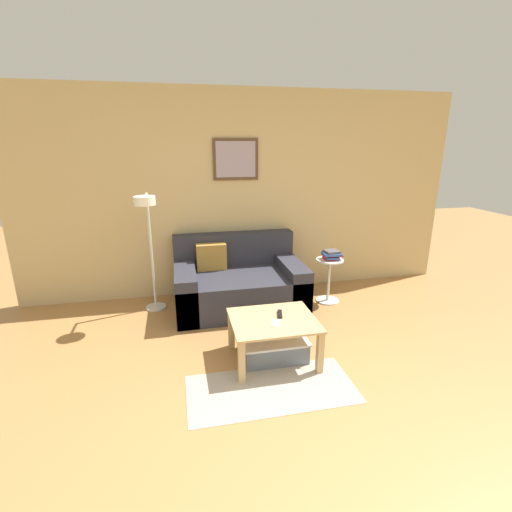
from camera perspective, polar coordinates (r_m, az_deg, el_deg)
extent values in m
plane|color=#A87542|center=(2.69, 11.72, -28.84)|extent=(16.00, 16.00, 0.00)
cube|color=tan|center=(4.78, -1.85, 9.37)|extent=(5.60, 0.06, 2.55)
cube|color=#513823|center=(4.68, -3.15, 14.63)|extent=(0.56, 0.02, 0.50)
cube|color=#A393A8|center=(4.67, -3.13, 14.63)|extent=(0.49, 0.01, 0.43)
cube|color=#A39989|center=(3.20, 2.38, -19.74)|extent=(1.36, 0.64, 0.01)
cube|color=#2D2D38|center=(4.49, -2.57, -5.24)|extent=(1.51, 0.99, 0.42)
cube|color=#2D2D38|center=(4.72, -3.44, 1.19)|extent=(1.51, 0.20, 0.40)
cube|color=#2D2D38|center=(4.42, -10.75, -5.10)|extent=(0.24, 0.99, 0.54)
cube|color=#2D2D38|center=(4.61, 5.24, -3.90)|extent=(0.24, 0.99, 0.54)
cube|color=#A87A33|center=(4.54, -6.87, -0.12)|extent=(0.36, 0.14, 0.32)
cube|color=tan|center=(3.37, 2.68, -9.84)|extent=(0.76, 0.64, 0.02)
cube|color=tan|center=(3.16, -2.24, -15.98)|extent=(0.06, 0.06, 0.38)
cube|color=tan|center=(3.33, 9.82, -14.41)|extent=(0.06, 0.06, 0.38)
cube|color=tan|center=(3.65, -3.84, -11.18)|extent=(0.06, 0.06, 0.38)
cube|color=tan|center=(3.79, 6.61, -10.09)|extent=(0.06, 0.06, 0.38)
cube|color=slate|center=(3.55, 2.65, -13.84)|extent=(0.57, 0.42, 0.18)
cube|color=silver|center=(3.50, 2.67, -12.41)|extent=(0.60, 0.44, 0.02)
cylinder|color=silver|center=(4.68, -15.10, -7.59)|extent=(0.24, 0.24, 0.02)
cylinder|color=silver|center=(4.44, -15.78, 0.52)|extent=(0.03, 0.03, 1.36)
cylinder|color=silver|center=(4.14, -16.66, 8.91)|extent=(0.02, 0.33, 0.02)
cylinder|color=white|center=(3.98, -16.78, 8.16)|extent=(0.22, 0.22, 0.09)
cylinder|color=silver|center=(4.79, 10.93, -6.71)|extent=(0.28, 0.28, 0.01)
cylinder|color=silver|center=(4.69, 11.11, -3.73)|extent=(0.04, 0.04, 0.52)
cylinder|color=silver|center=(4.61, 11.30, -0.61)|extent=(0.33, 0.33, 0.02)
cube|color=#B73333|center=(4.60, 11.43, -0.37)|extent=(0.19, 0.15, 0.02)
cube|color=#335199|center=(4.60, 11.51, -0.14)|extent=(0.18, 0.20, 0.02)
cube|color=#B73333|center=(4.61, 11.65, 0.14)|extent=(0.25, 0.16, 0.02)
cube|color=#335199|center=(4.58, 11.57, 0.34)|extent=(0.23, 0.19, 0.02)
cube|color=#4C4C51|center=(4.58, 11.57, 0.69)|extent=(0.18, 0.18, 0.03)
cube|color=black|center=(3.44, 3.69, -8.89)|extent=(0.07, 0.16, 0.02)
cube|color=silver|center=(3.29, 3.04, -10.24)|extent=(0.11, 0.15, 0.01)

